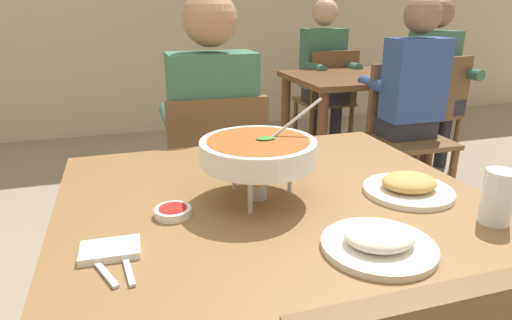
# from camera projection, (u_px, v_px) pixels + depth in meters

# --- Properties ---
(dining_table_main) EXTENTS (1.11, 0.98, 0.76)m
(dining_table_main) POSITION_uv_depth(u_px,v_px,m) (272.00, 232.00, 1.22)
(dining_table_main) COLOR brown
(dining_table_main) RESTS_ON ground_plane
(chair_diner_main) EXTENTS (0.44, 0.44, 0.90)m
(chair_diner_main) POSITION_uv_depth(u_px,v_px,m) (215.00, 180.00, 1.96)
(chair_diner_main) COLOR brown
(chair_diner_main) RESTS_ON ground_plane
(diner_main) EXTENTS (0.40, 0.45, 1.31)m
(diner_main) POSITION_uv_depth(u_px,v_px,m) (212.00, 127.00, 1.91)
(diner_main) COLOR #2D2D38
(diner_main) RESTS_ON ground_plane
(curry_bowl) EXTENTS (0.33, 0.30, 0.26)m
(curry_bowl) POSITION_uv_depth(u_px,v_px,m) (258.00, 152.00, 1.12)
(curry_bowl) COLOR silver
(curry_bowl) RESTS_ON dining_table_main
(rice_plate) EXTENTS (0.24, 0.24, 0.06)m
(rice_plate) POSITION_uv_depth(u_px,v_px,m) (379.00, 241.00, 0.91)
(rice_plate) COLOR white
(rice_plate) RESTS_ON dining_table_main
(appetizer_plate) EXTENTS (0.24, 0.24, 0.06)m
(appetizer_plate) POSITION_uv_depth(u_px,v_px,m) (409.00, 187.00, 1.18)
(appetizer_plate) COLOR white
(appetizer_plate) RESTS_ON dining_table_main
(sauce_dish) EXTENTS (0.09, 0.09, 0.02)m
(sauce_dish) POSITION_uv_depth(u_px,v_px,m) (173.00, 211.00, 1.06)
(sauce_dish) COLOR white
(sauce_dish) RESTS_ON dining_table_main
(napkin_folded) EXTENTS (0.12, 0.08, 0.02)m
(napkin_folded) POSITION_uv_depth(u_px,v_px,m) (110.00, 250.00, 0.90)
(napkin_folded) COLOR white
(napkin_folded) RESTS_ON dining_table_main
(fork_utensil) EXTENTS (0.07, 0.16, 0.01)m
(fork_utensil) POSITION_uv_depth(u_px,v_px,m) (100.00, 266.00, 0.85)
(fork_utensil) COLOR silver
(fork_utensil) RESTS_ON dining_table_main
(spoon_utensil) EXTENTS (0.03, 0.17, 0.01)m
(spoon_utensil) POSITION_uv_depth(u_px,v_px,m) (126.00, 262.00, 0.86)
(spoon_utensil) COLOR silver
(spoon_utensil) RESTS_ON dining_table_main
(drink_glass) EXTENTS (0.07, 0.07, 0.13)m
(drink_glass) POSITION_uv_depth(u_px,v_px,m) (497.00, 200.00, 1.01)
(drink_glass) COLOR silver
(drink_glass) RESTS_ON dining_table_main
(dining_table_far) EXTENTS (1.00, 0.80, 0.76)m
(dining_table_far) POSITION_uv_depth(u_px,v_px,m) (357.00, 93.00, 3.29)
(dining_table_far) COLOR brown
(dining_table_far) RESTS_ON ground_plane
(chair_bg_left) EXTENTS (0.49, 0.49, 0.90)m
(chair_bg_left) POSITION_uv_depth(u_px,v_px,m) (434.00, 106.00, 3.40)
(chair_bg_left) COLOR brown
(chair_bg_left) RESTS_ON ground_plane
(chair_bg_middle) EXTENTS (0.45, 0.45, 0.90)m
(chair_bg_middle) POSITION_uv_depth(u_px,v_px,m) (404.00, 126.00, 2.85)
(chair_bg_middle) COLOR brown
(chair_bg_middle) RESTS_ON ground_plane
(chair_bg_right) EXTENTS (0.45, 0.45, 0.90)m
(chair_bg_right) POSITION_uv_depth(u_px,v_px,m) (328.00, 95.00, 3.83)
(chair_bg_right) COLOR brown
(chair_bg_right) RESTS_ON ground_plane
(patron_bg_left) EXTENTS (0.40, 0.45, 1.31)m
(patron_bg_left) POSITION_uv_depth(u_px,v_px,m) (435.00, 74.00, 3.41)
(patron_bg_left) COLOR #2D2D38
(patron_bg_left) RESTS_ON ground_plane
(patron_bg_middle) EXTENTS (0.40, 0.45, 1.31)m
(patron_bg_middle) POSITION_uv_depth(u_px,v_px,m) (410.00, 91.00, 2.74)
(patron_bg_middle) COLOR #2D2D38
(patron_bg_middle) RESTS_ON ground_plane
(patron_bg_right) EXTENTS (0.40, 0.45, 1.31)m
(patron_bg_right) POSITION_uv_depth(u_px,v_px,m) (324.00, 68.00, 3.77)
(patron_bg_right) COLOR #2D2D38
(patron_bg_right) RESTS_ON ground_plane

